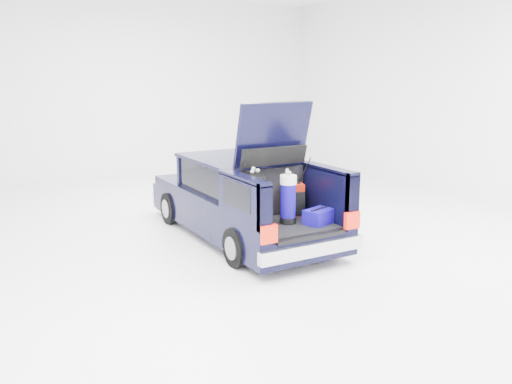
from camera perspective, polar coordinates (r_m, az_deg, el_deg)
ground at (r=9.89m, az=-1.44°, el=-4.68°), size 14.00×14.00×0.00m
car at (r=9.80m, az=-1.75°, el=-0.76°), size 1.87×4.65×2.47m
red_suitcase at (r=8.94m, az=3.95°, el=-0.82°), size 0.39×0.32×0.56m
black_golf_bag at (r=8.25m, az=-0.11°, el=-0.86°), size 0.32×0.38×0.92m
blue_golf_bag at (r=8.44m, az=3.40°, el=-0.71°), size 0.28×0.28×0.87m
blue_duffel at (r=8.53m, az=6.66°, el=-2.56°), size 0.55×0.44×0.25m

